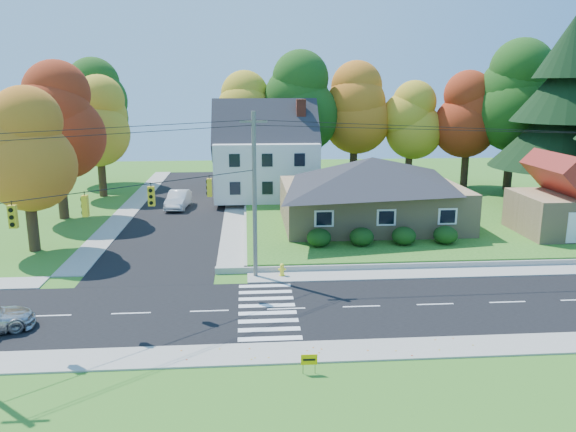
# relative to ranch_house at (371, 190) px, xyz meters

# --- Properties ---
(ground) EXTENTS (120.00, 120.00, 0.00)m
(ground) POSITION_rel_ranch_house_xyz_m (-8.00, -16.00, -3.27)
(ground) COLOR #3D7923
(road_main) EXTENTS (90.00, 8.00, 0.02)m
(road_main) POSITION_rel_ranch_house_xyz_m (-8.00, -16.00, -3.26)
(road_main) COLOR black
(road_main) RESTS_ON ground
(road_cross) EXTENTS (8.00, 44.00, 0.02)m
(road_cross) POSITION_rel_ranch_house_xyz_m (-16.00, 10.00, -3.25)
(road_cross) COLOR black
(road_cross) RESTS_ON ground
(sidewalk_north) EXTENTS (90.00, 2.00, 0.08)m
(sidewalk_north) POSITION_rel_ranch_house_xyz_m (-8.00, -11.00, -3.23)
(sidewalk_north) COLOR #9C9A90
(sidewalk_north) RESTS_ON ground
(sidewalk_south) EXTENTS (90.00, 2.00, 0.08)m
(sidewalk_south) POSITION_rel_ranch_house_xyz_m (-8.00, -21.00, -3.23)
(sidewalk_south) COLOR #9C9A90
(sidewalk_south) RESTS_ON ground
(lawn) EXTENTS (30.00, 30.00, 0.50)m
(lawn) POSITION_rel_ranch_house_xyz_m (5.00, 5.00, -3.02)
(lawn) COLOR #3D7923
(lawn) RESTS_ON ground
(ranch_house) EXTENTS (14.60, 10.60, 5.40)m
(ranch_house) POSITION_rel_ranch_house_xyz_m (0.00, 0.00, 0.00)
(ranch_house) COLOR tan
(ranch_house) RESTS_ON lawn
(colonial_house) EXTENTS (10.40, 8.40, 9.60)m
(colonial_house) POSITION_rel_ranch_house_xyz_m (-7.96, 12.00, 1.32)
(colonial_house) COLOR silver
(colonial_house) RESTS_ON lawn
(garage) EXTENTS (7.30, 6.30, 4.60)m
(garage) POSITION_rel_ranch_house_xyz_m (14.00, -4.01, -0.42)
(garage) COLOR tan
(garage) RESTS_ON lawn
(hedge_row) EXTENTS (10.70, 1.70, 1.27)m
(hedge_row) POSITION_rel_ranch_house_xyz_m (-0.50, -6.20, -2.13)
(hedge_row) COLOR #163A10
(hedge_row) RESTS_ON lawn
(traffic_infrastructure) EXTENTS (38.10, 10.66, 10.00)m
(traffic_infrastructure) POSITION_rel_ranch_house_xyz_m (-8.15, -14.65, 1.88)
(traffic_infrastructure) COLOR #666059
(traffic_infrastructure) RESTS_ON ground
(tree_lot_0) EXTENTS (6.72, 6.72, 12.51)m
(tree_lot_0) POSITION_rel_ranch_house_xyz_m (-10.00, 18.00, 5.04)
(tree_lot_0) COLOR #3F2A19
(tree_lot_0) RESTS_ON lawn
(tree_lot_1) EXTENTS (7.84, 7.84, 14.60)m
(tree_lot_1) POSITION_rel_ranch_house_xyz_m (-4.00, 17.00, 6.35)
(tree_lot_1) COLOR #3F2A19
(tree_lot_1) RESTS_ON lawn
(tree_lot_2) EXTENTS (7.28, 7.28, 13.56)m
(tree_lot_2) POSITION_rel_ranch_house_xyz_m (2.00, 18.00, 5.70)
(tree_lot_2) COLOR #3F2A19
(tree_lot_2) RESTS_ON lawn
(tree_lot_3) EXTENTS (6.16, 6.16, 11.47)m
(tree_lot_3) POSITION_rel_ranch_house_xyz_m (8.00, 17.00, 4.39)
(tree_lot_3) COLOR #3F2A19
(tree_lot_3) RESTS_ON lawn
(tree_lot_4) EXTENTS (6.72, 6.72, 12.51)m
(tree_lot_4) POSITION_rel_ranch_house_xyz_m (14.00, 16.00, 5.04)
(tree_lot_4) COLOR #3F2A19
(tree_lot_4) RESTS_ON lawn
(tree_lot_5) EXTENTS (8.40, 8.40, 15.64)m
(tree_lot_5) POSITION_rel_ranch_house_xyz_m (18.00, 14.00, 7.00)
(tree_lot_5) COLOR #3F2A19
(tree_lot_5) RESTS_ON lawn
(conifer_east_a) EXTENTS (12.80, 12.80, 16.96)m
(conifer_east_a) POSITION_rel_ranch_house_xyz_m (19.00, 6.00, 6.12)
(conifer_east_a) COLOR #3F2A19
(conifer_east_a) RESTS_ON lawn
(tree_west_0) EXTENTS (6.16, 6.16, 11.47)m
(tree_west_0) POSITION_rel_ranch_house_xyz_m (-25.00, -4.00, 3.89)
(tree_west_0) COLOR #3F2A19
(tree_west_0) RESTS_ON ground
(tree_west_1) EXTENTS (7.28, 7.28, 13.56)m
(tree_west_1) POSITION_rel_ranch_house_xyz_m (-26.00, 6.00, 5.20)
(tree_west_1) COLOR #3F2A19
(tree_west_1) RESTS_ON ground
(tree_west_2) EXTENTS (6.72, 6.72, 12.51)m
(tree_west_2) POSITION_rel_ranch_house_xyz_m (-25.00, 16.00, 4.54)
(tree_west_2) COLOR #3F2A19
(tree_west_2) RESTS_ON ground
(tree_west_3) EXTENTS (7.84, 7.84, 14.60)m
(tree_west_3) POSITION_rel_ranch_house_xyz_m (-27.00, 24.00, 5.85)
(tree_west_3) COLOR #3F2A19
(tree_west_3) RESTS_ON ground
(white_car) EXTENTS (2.16, 5.13, 1.65)m
(white_car) POSITION_rel_ranch_house_xyz_m (-16.42, 9.33, -2.42)
(white_car) COLOR silver
(white_car) RESTS_ON road_cross
(fire_hydrant) EXTENTS (0.47, 0.37, 0.84)m
(fire_hydrant) POSITION_rel_ranch_house_xyz_m (-7.88, -10.88, -2.87)
(fire_hydrant) COLOR yellow
(fire_hydrant) RESTS_ON ground
(yard_sign) EXTENTS (0.67, 0.04, 0.84)m
(yard_sign) POSITION_rel_ranch_house_xyz_m (-7.57, -22.79, -2.67)
(yard_sign) COLOR black
(yard_sign) RESTS_ON ground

